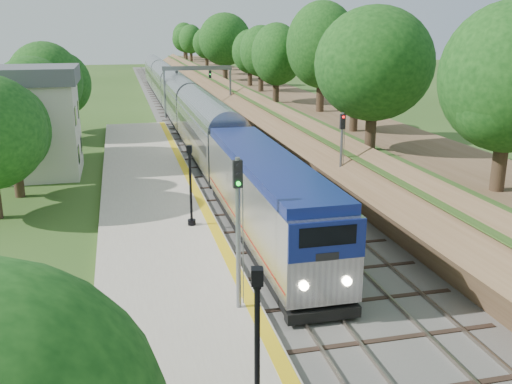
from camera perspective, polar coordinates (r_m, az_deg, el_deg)
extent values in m
plane|color=#2D4C19|center=(19.19, 10.61, -18.26)|extent=(320.00, 320.00, 0.00)
cube|color=#4C4944|center=(75.60, -6.66, 8.01)|extent=(9.50, 170.00, 0.12)
cube|color=gray|center=(75.31, -8.74, 8.01)|extent=(0.08, 170.00, 0.16)
cube|color=gray|center=(75.44, -7.64, 8.06)|extent=(0.08, 170.00, 0.16)
cube|color=gray|center=(75.74, -5.69, 8.16)|extent=(0.08, 170.00, 0.16)
cube|color=gray|center=(75.94, -4.61, 8.21)|extent=(0.08, 170.00, 0.16)
cube|color=#AC9E8A|center=(32.15, -9.74, -3.23)|extent=(6.40, 68.00, 0.38)
cube|color=gold|center=(32.36, -4.71, -2.54)|extent=(0.55, 68.00, 0.01)
cube|color=brown|center=(77.10, 0.42, 9.36)|extent=(9.00, 170.00, 3.00)
cube|color=brown|center=(76.29, -2.46, 9.12)|extent=(4.47, 170.00, 4.54)
cylinder|color=#332316|center=(30.29, 20.82, 2.85)|extent=(0.60, 0.60, 2.62)
sphere|color=#113C10|center=(29.73, 21.51, 9.54)|extent=(5.70, 5.70, 5.70)
cylinder|color=#332316|center=(76.47, -0.69, 11.42)|extent=(0.60, 0.60, 2.62)
sphere|color=#113C10|center=(76.25, -0.70, 14.08)|extent=(5.70, 5.70, 5.70)
cylinder|color=#332316|center=(125.61, -5.89, 13.24)|extent=(0.60, 0.60, 2.62)
sphere|color=#113C10|center=(125.48, -5.94, 14.86)|extent=(5.70, 5.70, 5.70)
cube|color=beige|center=(45.48, -22.41, 5.70)|extent=(8.00, 6.00, 6.80)
cube|color=#515459|center=(45.00, -22.96, 10.70)|extent=(8.60, 6.60, 1.20)
cube|color=black|center=(43.55, -17.31, 3.62)|extent=(0.05, 1.10, 1.30)
cube|color=black|center=(47.07, -17.06, 4.55)|extent=(0.05, 1.10, 1.30)
cube|color=black|center=(43.06, -17.62, 7.25)|extent=(0.05, 1.10, 1.30)
cube|color=black|center=(46.62, -17.35, 7.91)|extent=(0.05, 1.10, 1.30)
cylinder|color=slate|center=(69.93, -9.12, 9.76)|extent=(0.24, 0.24, 6.20)
cylinder|color=slate|center=(71.00, -2.57, 10.04)|extent=(0.24, 0.24, 6.20)
cube|color=slate|center=(70.10, -5.89, 12.23)|extent=(8.40, 0.25, 0.50)
cube|color=black|center=(69.72, -7.93, 11.53)|extent=(0.30, 0.20, 0.90)
cube|color=black|center=(70.23, -4.62, 11.66)|extent=(0.30, 0.20, 0.90)
cylinder|color=#332316|center=(41.74, -20.15, 2.01)|extent=(0.60, 0.60, 2.45)
sphere|color=#113C10|center=(41.10, -20.61, 6.51)|extent=(5.32, 5.32, 5.32)
cylinder|color=#332316|center=(57.34, -18.50, 5.83)|extent=(0.60, 0.60, 2.45)
sphere|color=#113C10|center=(56.88, -18.80, 9.12)|extent=(5.32, 5.32, 5.32)
cube|color=black|center=(29.35, 0.94, -4.10)|extent=(2.70, 16.89, 0.59)
cube|color=#B7BAC1|center=(28.73, 0.96, -0.44)|extent=(2.93, 17.60, 3.32)
cube|color=navy|center=(28.25, 0.98, 3.21)|extent=(2.82, 16.89, 0.43)
cube|color=navy|center=(20.46, 7.15, -4.87)|extent=(2.90, 0.10, 1.47)
cube|color=black|center=(20.35, 7.21, -4.39)|extent=(2.15, 0.06, 0.73)
cube|color=maroon|center=(29.08, 0.95, -2.56)|extent=(2.95, 17.25, 0.10)
cube|color=#B7BAC1|center=(47.13, -4.88, 5.70)|extent=(2.93, 19.55, 3.81)
cube|color=#B7BAC1|center=(66.89, -7.55, 8.75)|extent=(2.93, 19.55, 3.81)
cube|color=#B7BAC1|center=(86.83, -9.02, 10.39)|extent=(2.93, 19.55, 3.81)
cube|color=#B7BAC1|center=(106.85, -9.94, 11.42)|extent=(2.93, 19.55, 3.81)
cylinder|color=black|center=(15.14, 0.11, -16.37)|extent=(0.15, 0.15, 4.17)
cube|color=black|center=(14.03, 0.12, -8.43)|extent=(0.35, 0.35, 0.43)
cube|color=silver|center=(14.03, 0.12, -8.43)|extent=(0.25, 0.25, 0.32)
cylinder|color=black|center=(31.22, -6.44, -3.02)|extent=(0.44, 0.44, 0.30)
cylinder|color=black|center=(30.64, -6.56, 0.39)|extent=(0.14, 0.14, 3.87)
cube|color=black|center=(30.13, -6.69, 4.30)|extent=(0.34, 0.34, 0.40)
cube|color=silver|center=(30.13, -6.69, 4.30)|extent=(0.24, 0.24, 0.30)
cylinder|color=slate|center=(21.21, -1.80, -4.32)|extent=(0.18, 0.18, 5.91)
cube|color=black|center=(20.50, -1.85, 1.82)|extent=(0.35, 0.22, 1.02)
cylinder|color=#0CE526|center=(20.38, -1.78, 1.73)|extent=(0.16, 0.06, 0.16)
cylinder|color=slate|center=(35.52, 8.50, 3.35)|extent=(0.16, 0.16, 5.66)
cube|color=black|center=(35.09, 8.66, 6.98)|extent=(0.31, 0.20, 0.91)
cylinder|color=#FF0C0C|center=(34.98, 8.73, 6.95)|extent=(0.15, 0.05, 0.15)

